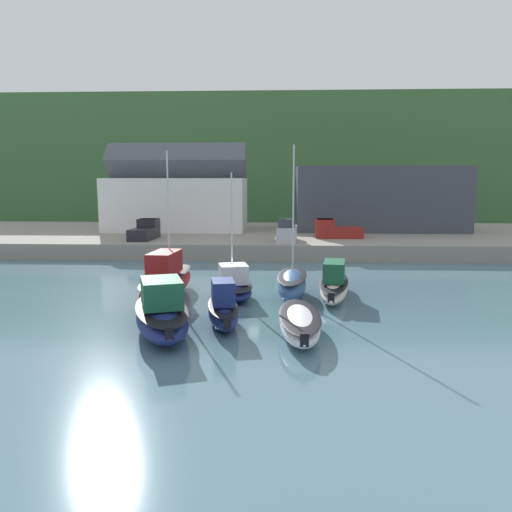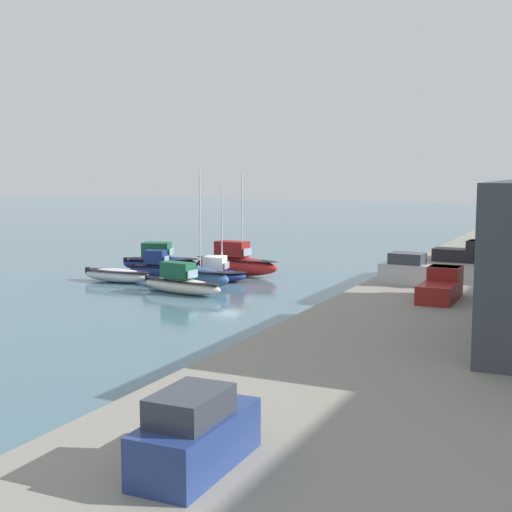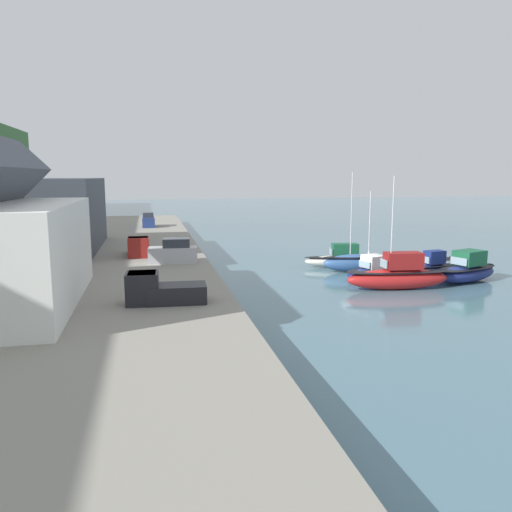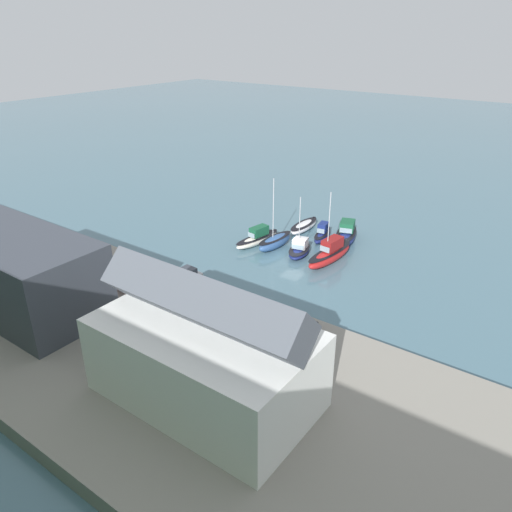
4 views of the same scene
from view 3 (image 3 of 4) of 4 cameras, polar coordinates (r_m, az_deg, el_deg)
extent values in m
plane|color=slate|center=(45.12, 11.66, -2.60)|extent=(320.00, 320.00, 0.00)
cube|color=gray|center=(41.84, -21.50, -2.94)|extent=(116.11, 24.20, 1.48)
cube|color=#3D424C|center=(55.40, -21.92, 4.45)|extent=(19.00, 8.41, 7.31)
cube|color=slate|center=(54.85, -17.64, 4.64)|extent=(18.05, 0.10, 4.38)
ellipsoid|color=red|center=(41.72, 15.86, -2.54)|extent=(2.67, 8.50, 1.68)
ellipsoid|color=black|center=(41.61, 15.89, -1.75)|extent=(2.76, 8.67, 0.12)
cube|color=maroon|center=(41.61, 16.48, -0.50)|extent=(1.70, 3.04, 1.32)
cube|color=#8CA5B2|center=(41.03, 14.40, -0.82)|extent=(1.30, 0.22, 0.66)
cylinder|color=silver|center=(40.83, 15.32, 3.65)|extent=(0.10, 0.10, 7.37)
ellipsoid|color=navy|center=(45.17, 13.04, -1.99)|extent=(3.28, 5.27, 1.00)
ellipsoid|color=black|center=(45.10, 13.05, -1.56)|extent=(3.39, 5.39, 0.12)
cube|color=silver|center=(45.13, 13.33, -0.63)|extent=(2.01, 2.05, 1.15)
cube|color=#8CA5B2|center=(44.54, 12.31, -0.95)|extent=(1.47, 0.44, 0.57)
cylinder|color=silver|center=(44.37, 12.84, 2.87)|extent=(0.10, 0.10, 6.73)
ellipsoid|color=#33568E|center=(48.38, 11.20, -0.78)|extent=(2.14, 6.21, 1.69)
ellipsoid|color=black|center=(48.29, 11.22, -0.09)|extent=(2.21, 6.33, 0.12)
cylinder|color=silver|center=(47.66, 10.85, 4.77)|extent=(0.10, 0.10, 7.69)
ellipsoid|color=white|center=(50.69, 9.70, -0.59)|extent=(2.76, 7.48, 1.17)
ellipsoid|color=black|center=(50.63, 9.71, -0.13)|extent=(2.85, 7.63, 0.12)
cube|color=#195638|center=(50.59, 10.14, 0.74)|extent=(1.62, 2.72, 1.19)
cube|color=#8CA5B2|center=(50.31, 8.55, 0.53)|extent=(1.12, 0.27, 0.60)
cube|color=black|center=(51.54, 13.47, -0.28)|extent=(0.40, 0.33, 0.56)
ellipsoid|color=navy|center=(46.51, 22.84, -1.87)|extent=(4.48, 7.37, 1.46)
ellipsoid|color=black|center=(46.42, 22.88, -1.25)|extent=(4.61, 7.53, 0.12)
cube|color=#195638|center=(46.57, 23.20, -0.18)|extent=(2.47, 2.88, 1.27)
cube|color=#8CA5B2|center=(45.51, 22.16, -0.56)|extent=(1.55, 0.61, 0.63)
cube|color=black|center=(49.14, 25.17, -1.12)|extent=(0.43, 0.38, 0.56)
ellipsoid|color=navy|center=(47.95, 19.43, -1.53)|extent=(2.35, 5.19, 1.17)
ellipsoid|color=black|center=(47.88, 19.46, -1.05)|extent=(2.42, 5.30, 0.12)
cube|color=navy|center=(47.93, 19.73, -0.12)|extent=(1.39, 1.93, 1.19)
cube|color=#8CA5B2|center=(47.27, 18.80, -0.41)|extent=(0.98, 0.28, 0.60)
cube|color=black|center=(49.53, 21.49, -1.05)|extent=(0.41, 0.34, 0.56)
ellipsoid|color=white|center=(51.94, 18.71, -0.73)|extent=(2.01, 6.41, 1.14)
ellipsoid|color=black|center=(51.88, 18.73, -0.29)|extent=(2.09, 6.54, 0.12)
cube|color=black|center=(53.57, 21.47, -0.34)|extent=(0.37, 0.29, 0.56)
cube|color=#B7B7BC|center=(44.28, -9.48, 0.11)|extent=(2.08, 4.31, 1.40)
cube|color=#333842|center=(44.12, -9.10, 1.51)|extent=(1.68, 2.41, 0.76)
cube|color=navy|center=(76.69, -12.20, 3.81)|extent=(4.23, 1.88, 1.40)
cube|color=#333842|center=(76.91, -12.23, 4.63)|extent=(2.34, 1.57, 0.76)
cube|color=black|center=(30.49, -9.02, -4.25)|extent=(2.17, 3.60, 1.10)
cube|color=black|center=(30.47, -12.86, -3.61)|extent=(1.99, 1.98, 1.90)
cube|color=#2D333D|center=(30.32, -12.90, -2.32)|extent=(1.88, 1.70, 0.50)
cube|color=maroon|center=(50.07, -13.21, 0.86)|extent=(3.52, 2.02, 1.10)
cube|color=maroon|center=(48.01, -13.28, 0.99)|extent=(1.90, 1.91, 1.90)
cube|color=#2D333D|center=(47.92, -13.31, 1.82)|extent=(1.63, 1.81, 0.50)
camera|label=1|loc=(65.32, 37.08, 5.78)|focal=35.00mm
camera|label=2|loc=(92.37, -18.10, 8.83)|focal=50.00mm
camera|label=4|loc=(36.54, -86.73, 29.11)|focal=35.00mm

